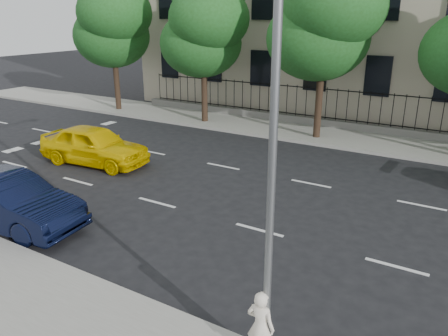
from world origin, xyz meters
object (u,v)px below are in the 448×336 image
at_px(street_light, 289,87).
at_px(woman_near, 260,327).
at_px(navy_sedan, 8,201).
at_px(yellow_taxi, 94,145).

xyz_separation_m(street_light, woman_near, (-0.06, -0.63, -4.25)).
xyz_separation_m(street_light, navy_sedan, (-9.26, 0.57, -4.32)).
xyz_separation_m(navy_sedan, woman_near, (9.20, -1.20, 0.07)).
xyz_separation_m(yellow_taxi, woman_near, (11.46, -6.84, 0.05)).
relative_size(yellow_taxi, woman_near, 3.34).
height_order(yellow_taxi, woman_near, yellow_taxi).
distance_m(yellow_taxi, navy_sedan, 6.08).
bearing_deg(woman_near, yellow_taxi, -29.88).
bearing_deg(yellow_taxi, navy_sedan, -163.99).
bearing_deg(woman_near, street_light, -94.48).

